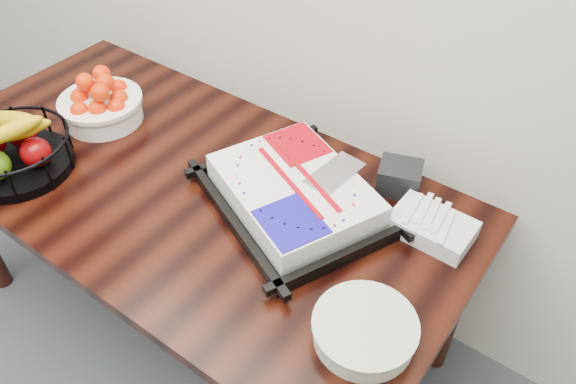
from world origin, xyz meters
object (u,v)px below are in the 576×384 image
Objects in this scene: tangerine_bowl at (100,101)px; napkin_box at (399,178)px; cake_tray at (294,194)px; plate_stack at (364,330)px; fruit_basket at (13,150)px; table at (186,198)px.

tangerine_bowl reaches higher than napkin_box.
plate_stack is (0.39, -0.26, -0.02)m from cake_tray.
tangerine_bowl is 1.14× the size of plate_stack.
fruit_basket is at bearing -174.91° from plate_stack.
cake_tray is 0.32m from napkin_box.
fruit_basket is (-0.01, -0.33, -0.00)m from tangerine_bowl.
fruit_basket is at bearing -91.15° from tangerine_bowl.
napkin_box is at bearing 49.82° from cake_tray.
plate_stack is (1.18, -0.23, -0.05)m from tangerine_bowl.
tangerine_bowl is at bearing 171.50° from table.
tangerine_bowl is 2.28× the size of napkin_box.
cake_tray is 5.16× the size of napkin_box.
napkin_box is at bearing 109.49° from plate_stack.
table is at bearing -163.79° from cake_tray.
tangerine_bowl is (-0.44, 0.07, 0.16)m from table.
plate_stack is (1.19, 0.11, -0.05)m from fruit_basket.
fruit_basket reaches higher than plate_stack.
napkin_box is (-0.18, 0.51, 0.01)m from plate_stack.
cake_tray is 2.59× the size of plate_stack.
fruit_basket reaches higher than napkin_box.
plate_stack is at bearing -70.51° from napkin_box.
table is at bearing -8.50° from tangerine_bowl.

